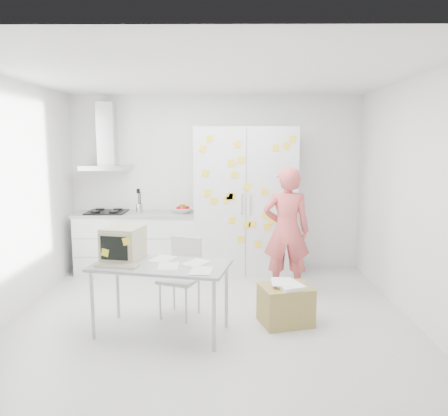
{
  "coord_description": "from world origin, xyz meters",
  "views": [
    {
      "loc": [
        0.18,
        -4.84,
        1.98
      ],
      "look_at": [
        0.14,
        0.73,
        1.14
      ],
      "focal_mm": 35.0,
      "sensor_mm": 36.0,
      "label": 1
    }
  ],
  "objects_px": {
    "chair": "(182,272)",
    "cardboard_box": "(286,304)",
    "desk": "(136,253)",
    "person": "(286,231)"
  },
  "relations": [
    {
      "from": "chair",
      "to": "cardboard_box",
      "type": "bearing_deg",
      "value": 8.38
    },
    {
      "from": "desk",
      "to": "cardboard_box",
      "type": "xyz_separation_m",
      "value": [
        1.59,
        0.15,
        -0.61
      ]
    },
    {
      "from": "person",
      "to": "desk",
      "type": "relative_size",
      "value": 1.12
    },
    {
      "from": "person",
      "to": "desk",
      "type": "xyz_separation_m",
      "value": [
        -1.72,
        -1.16,
        -0.01
      ]
    },
    {
      "from": "chair",
      "to": "cardboard_box",
      "type": "height_order",
      "value": "chair"
    },
    {
      "from": "person",
      "to": "desk",
      "type": "height_order",
      "value": "person"
    },
    {
      "from": "desk",
      "to": "chair",
      "type": "relative_size",
      "value": 1.67
    },
    {
      "from": "person",
      "to": "chair",
      "type": "xyz_separation_m",
      "value": [
        -1.29,
        -0.74,
        -0.33
      ]
    },
    {
      "from": "desk",
      "to": "cardboard_box",
      "type": "relative_size",
      "value": 2.39
    },
    {
      "from": "desk",
      "to": "chair",
      "type": "distance_m",
      "value": 0.69
    }
  ]
}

